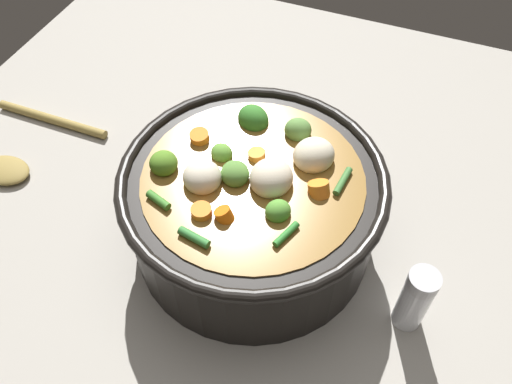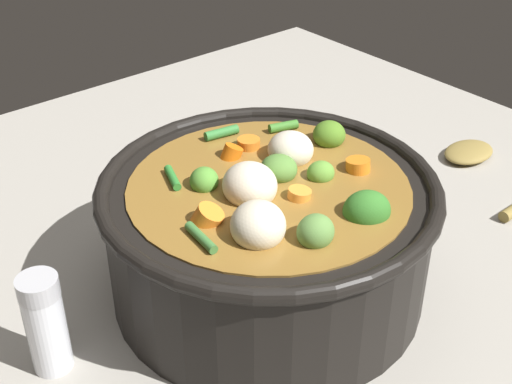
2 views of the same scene
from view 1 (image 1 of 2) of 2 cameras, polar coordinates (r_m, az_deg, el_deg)
name	(u,v)px [view 1 (image 1 of 2)]	position (r m, az deg, el deg)	size (l,w,h in m)	color
ground_plane	(253,237)	(0.71, -0.30, -4.84)	(1.10, 1.10, 0.00)	#9E998E
cooking_pot	(253,206)	(0.65, -0.31, -1.48)	(0.32, 0.32, 0.15)	black
wooden_spoon	(24,150)	(0.87, -23.71, 4.17)	(0.19, 0.15, 0.02)	olive
salt_shaker	(415,299)	(0.63, 16.74, -10.98)	(0.04, 0.04, 0.10)	silver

